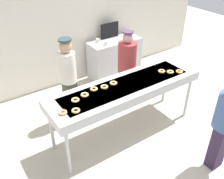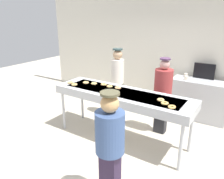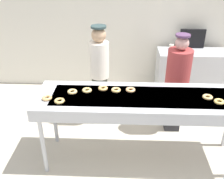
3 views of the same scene
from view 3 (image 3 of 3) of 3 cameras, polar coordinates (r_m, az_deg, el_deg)
The scene contains 18 objects.
ground_plane at distance 3.97m, azimuth 6.13°, elevation -14.43°, with size 16.00×16.00×0.00m, color beige.
back_wall at distance 5.34m, azimuth 5.69°, elevation 16.91°, with size 8.00×0.12×3.26m, color silver.
fryer_conveyor at distance 3.40m, azimuth 6.94°, elevation -2.71°, with size 2.78×0.79×1.03m.
glazed_donut_0 at distance 3.26m, azimuth -11.41°, elevation -2.45°, with size 0.13×0.13×0.04m, color #E0B465.
glazed_donut_1 at distance 3.49m, azimuth 20.14°, elevation -1.56°, with size 0.13×0.13×0.04m, color #EAB86F.
glazed_donut_2 at distance 3.45m, azimuth -5.50°, elevation -0.17°, with size 0.13×0.13×0.04m, color #DFBC6C.
glazed_donut_3 at distance 3.44m, azimuth 22.38°, elevation -2.47°, with size 0.13×0.13×0.04m, color #E2BA5F.
glazed_donut_4 at distance 3.44m, azimuth -8.68°, elevation -0.47°, with size 0.13×0.13×0.04m, color #E0B970.
glazed_donut_5 at distance 3.36m, azimuth -14.03°, elevation -1.79°, with size 0.13×0.13×0.04m, color #E0AA68.
glazed_donut_6 at distance 3.49m, azimuth -1.99°, elevation 0.27°, with size 0.13×0.13×0.04m, color #E2AC5F.
glazed_donut_7 at distance 3.45m, azimuth 4.08°, elevation -0.07°, with size 0.13×0.13×0.04m, color #E7AA6C.
glazed_donut_8 at distance 3.44m, azimuth 0.87°, elevation -0.11°, with size 0.13×0.13×0.04m, color #DCAF63.
worker_baker at distance 4.11m, azimuth 14.08°, elevation 2.30°, with size 0.37×0.37×1.63m.
worker_assistant at distance 4.19m, azimuth -2.71°, elevation 3.74°, with size 0.30×0.30×1.69m.
prep_counter at distance 5.43m, azimuth 16.62°, elevation 3.20°, with size 1.31×0.53×0.96m, color #B7BABF.
paper_cup_0 at distance 5.28m, azimuth 12.86°, elevation 9.10°, with size 0.09×0.09×0.09m, color beige.
paper_cup_1 at distance 5.07m, azimuth 14.13°, elevation 8.15°, with size 0.09×0.09×0.09m, color beige.
menu_display at distance 5.40m, azimuth 17.11°, elevation 10.58°, with size 0.48×0.04×0.37m, color black.
Camera 3 is at (-0.29, -2.90, 2.69)m, focal length 41.86 mm.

